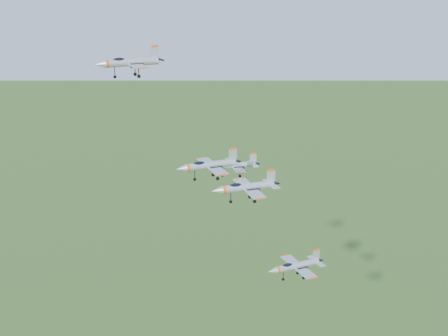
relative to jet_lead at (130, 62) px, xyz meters
name	(u,v)px	position (x,y,z in m)	size (l,w,h in m)	color
jet_lead	(130,62)	(0.00, 0.00, 0.00)	(14.05, 11.61, 3.76)	#ADB3BA
jet_left_high	(209,165)	(11.74, -10.21, -19.53)	(13.88, 11.52, 3.71)	#ADB3BA
jet_right_high	(246,187)	(8.82, -30.10, -17.17)	(12.27, 10.26, 3.28)	#ADB3BA
jet_left_low	(234,165)	(22.64, -0.28, -24.08)	(11.78, 9.99, 3.19)	#ADB3BA
jet_right_low	(296,266)	(21.33, -27.32, -35.90)	(12.15, 10.03, 3.25)	#ADB3BA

